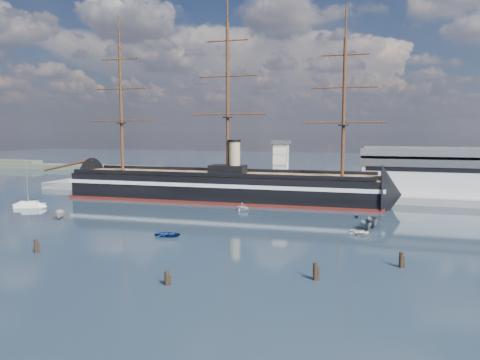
% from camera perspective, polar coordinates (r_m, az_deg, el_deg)
% --- Properties ---
extents(ground, '(600.00, 600.00, 0.00)m').
position_cam_1_polar(ground, '(112.46, -0.17, -4.26)').
color(ground, '#1A2533').
rests_on(ground, ground).
extents(quay, '(180.00, 18.00, 2.00)m').
position_cam_1_polar(quay, '(144.81, 7.92, -1.95)').
color(quay, slate).
rests_on(quay, ground).
extents(warehouse, '(63.00, 21.00, 11.60)m').
position_cam_1_polar(warehouse, '(148.07, 26.89, 0.72)').
color(warehouse, '#B7BABC').
rests_on(warehouse, ground).
extents(quay_tower, '(5.00, 5.00, 15.00)m').
position_cam_1_polar(quay_tower, '(142.12, 4.99, 1.89)').
color(quay_tower, silver).
rests_on(quay_tower, ground).
extents(shoreline, '(120.00, 10.00, 4.00)m').
position_cam_1_polar(shoreline, '(265.13, -23.32, 1.63)').
color(shoreline, '#3F4C38').
rests_on(shoreline, ground).
extents(warship, '(113.07, 18.39, 53.94)m').
position_cam_1_polar(warship, '(134.82, -3.00, -0.78)').
color(warship, black).
rests_on(warship, ground).
extents(sailboat, '(7.88, 5.05, 12.19)m').
position_cam_1_polar(sailboat, '(134.19, -24.25, -2.77)').
color(sailboat, white).
rests_on(sailboat, ground).
extents(motorboat_a, '(6.34, 4.77, 2.40)m').
position_cam_1_polar(motorboat_a, '(115.27, -21.11, -4.43)').
color(motorboat_a, beige).
rests_on(motorboat_a, ground).
extents(motorboat_b, '(1.66, 3.30, 1.47)m').
position_cam_1_polar(motorboat_b, '(91.17, -8.75, -6.84)').
color(motorboat_b, navy).
rests_on(motorboat_b, ground).
extents(motorboat_c, '(6.68, 3.36, 2.55)m').
position_cam_1_polar(motorboat_c, '(102.41, 15.88, -5.56)').
color(motorboat_c, slate).
rests_on(motorboat_c, ground).
extents(motorboat_d, '(5.52, 6.95, 2.35)m').
position_cam_1_polar(motorboat_d, '(117.60, 0.33, -3.80)').
color(motorboat_d, silver).
rests_on(motorboat_d, ground).
extents(motorboat_e, '(2.70, 3.48, 1.52)m').
position_cam_1_polar(motorboat_e, '(94.39, 14.64, -6.52)').
color(motorboat_e, silver).
rests_on(motorboat_e, ground).
extents(motorboat_f, '(6.28, 3.30, 2.39)m').
position_cam_1_polar(motorboat_f, '(99.17, 15.17, -5.92)').
color(motorboat_f, slate).
rests_on(motorboat_f, ground).
extents(motorboat_g, '(3.17, 2.61, 1.08)m').
position_cam_1_polar(motorboat_g, '(112.04, 14.01, -4.49)').
color(motorboat_g, navy).
rests_on(motorboat_g, ground).
extents(piling_near_left, '(0.64, 0.64, 3.04)m').
position_cam_1_polar(piling_near_left, '(85.63, -23.57, -8.16)').
color(piling_near_left, black).
rests_on(piling_near_left, ground).
extents(piling_near_mid, '(0.64, 0.64, 2.61)m').
position_cam_1_polar(piling_near_mid, '(64.06, -8.88, -12.54)').
color(piling_near_mid, black).
rests_on(piling_near_mid, ground).
extents(piling_near_right, '(0.64, 0.64, 3.10)m').
position_cam_1_polar(piling_near_right, '(66.12, 9.14, -11.94)').
color(piling_near_right, black).
rests_on(piling_near_right, ground).
extents(piling_far_right, '(0.64, 0.64, 3.00)m').
position_cam_1_polar(piling_far_right, '(74.83, 19.02, -10.03)').
color(piling_far_right, black).
rests_on(piling_far_right, ground).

